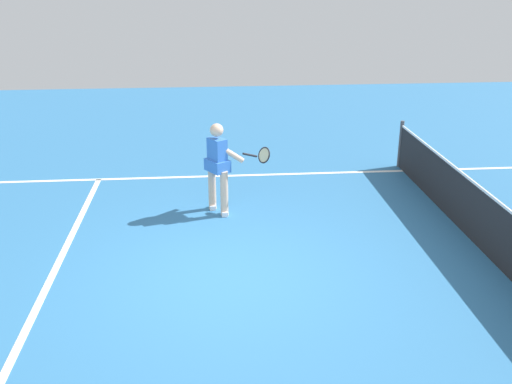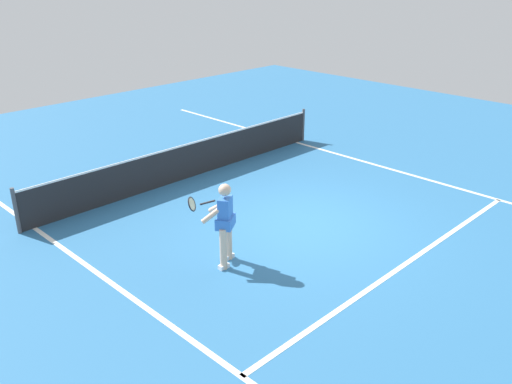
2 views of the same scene
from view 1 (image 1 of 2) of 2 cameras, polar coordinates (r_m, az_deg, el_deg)
name	(u,v)px [view 1 (image 1 of 2)]	position (r m, az deg, el deg)	size (l,w,h in m)	color
ground_plane	(228,276)	(8.05, -2.74, -8.15)	(27.06, 27.06, 0.00)	teal
service_line_marking	(48,283)	(8.33, -19.52, -8.36)	(8.17, 0.10, 0.01)	white
sideline_left_marking	(220,176)	(11.79, -3.56, 1.57)	(0.10, 18.82, 0.01)	white
court_net	(500,235)	(8.80, 22.65, -3.91)	(8.85, 0.08, 0.98)	#4C4C51
tennis_player	(219,165)	(9.79, -3.59, 2.68)	(0.68, 1.14, 1.55)	beige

